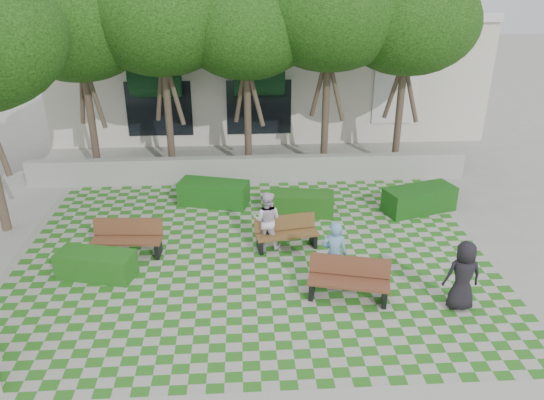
{
  "coord_description": "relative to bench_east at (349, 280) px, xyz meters",
  "views": [
    {
      "loc": [
        -0.25,
        -10.89,
        7.02
      ],
      "look_at": [
        0.5,
        1.5,
        1.4
      ],
      "focal_mm": 35.0,
      "sensor_mm": 36.0,
      "label": 1
    }
  ],
  "objects": [
    {
      "name": "ground",
      "position": [
        -2.08,
        0.91,
        -0.46
      ],
      "size": [
        90.0,
        90.0,
        0.0
      ],
      "primitive_type": "plane",
      "color": "gray",
      "rests_on": "ground"
    },
    {
      "name": "retaining_wall",
      "position": [
        -2.08,
        7.11,
        -0.01
      ],
      "size": [
        15.0,
        0.36,
        0.9
      ],
      "primitive_type": "cube",
      "color": "#9E9B93",
      "rests_on": "ground"
    },
    {
      "name": "hedge_midleft",
      "position": [
        -3.24,
        5.31,
        -0.09
      ],
      "size": [
        2.28,
        1.39,
        0.75
      ],
      "primitive_type": "cube",
      "rotation": [
        0.0,
        0.0,
        -0.27
      ],
      "color": "#154F15",
      "rests_on": "ground"
    },
    {
      "name": "bench_west",
      "position": [
        -5.34,
        2.29,
        -0.01
      ],
      "size": [
        1.83,
        0.71,
        0.94
      ],
      "rotation": [
        0.0,
        0.0,
        -0.06
      ],
      "color": "brown",
      "rests_on": "ground"
    },
    {
      "name": "building",
      "position": [
        -1.15,
        14.98,
        2.06
      ],
      "size": [
        18.0,
        8.92,
        5.15
      ],
      "color": "beige",
      "rests_on": "ground"
    },
    {
      "name": "bench_mid",
      "position": [
        -1.2,
        2.41,
        -0.04
      ],
      "size": [
        1.72,
        0.82,
        0.87
      ],
      "rotation": [
        0.0,
        0.0,
        0.17
      ],
      "color": "brown",
      "rests_on": "ground"
    },
    {
      "name": "person_dark",
      "position": [
        2.37,
        -0.51,
        0.35
      ],
      "size": [
        0.79,
        0.52,
        1.62
      ],
      "primitive_type": "imported",
      "rotation": [
        0.0,
        0.0,
        3.13
      ],
      "color": "black",
      "rests_on": "ground"
    },
    {
      "name": "bench_east",
      "position": [
        0.0,
        0.0,
        0.0
      ],
      "size": [
        1.92,
        1.03,
        0.96
      ],
      "rotation": [
        0.0,
        0.0,
        -0.24
      ],
      "color": "brown",
      "rests_on": "ground"
    },
    {
      "name": "person_blue",
      "position": [
        -0.26,
        0.52,
        0.37
      ],
      "size": [
        0.67,
        0.5,
        1.67
      ],
      "primitive_type": "imported",
      "rotation": [
        0.0,
        0.0,
        2.96
      ],
      "color": "#6A9CC2",
      "rests_on": "ground"
    },
    {
      "name": "tree_row",
      "position": [
        -3.95,
        6.86,
        4.72
      ],
      "size": [
        17.7,
        13.4,
        7.41
      ],
      "color": "#47382B",
      "rests_on": "ground"
    },
    {
      "name": "lawn",
      "position": [
        -2.08,
        1.91,
        -0.46
      ],
      "size": [
        12.0,
        12.0,
        0.0
      ],
      "primitive_type": "plane",
      "color": "#2B721E",
      "rests_on": "ground"
    },
    {
      "name": "hedge_east",
      "position": [
        3.04,
        4.43,
        -0.08
      ],
      "size": [
        2.33,
        1.48,
        0.76
      ],
      "primitive_type": "cube",
      "rotation": [
        0.0,
        0.0,
        0.31
      ],
      "color": "#134512",
      "rests_on": "ground"
    },
    {
      "name": "hedge_west",
      "position": [
        -5.91,
        1.26,
        -0.14
      ],
      "size": [
        1.97,
        1.16,
        0.65
      ],
      "primitive_type": "cube",
      "rotation": [
        0.0,
        0.0,
        -0.25
      ],
      "color": "#1A5115",
      "rests_on": "ground"
    },
    {
      "name": "hedge_midright",
      "position": [
        -0.57,
        4.45,
        -0.12
      ],
      "size": [
        2.02,
        1.06,
        0.67
      ],
      "primitive_type": "cube",
      "rotation": [
        0.0,
        0.0,
        -0.15
      ],
      "color": "#1A4D14",
      "rests_on": "ground"
    },
    {
      "name": "person_white",
      "position": [
        -1.72,
        2.5,
        0.32
      ],
      "size": [
        0.89,
        0.77,
        1.57
      ],
      "primitive_type": "imported",
      "rotation": [
        0.0,
        0.0,
        2.89
      ],
      "color": "silver",
      "rests_on": "ground"
    }
  ]
}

